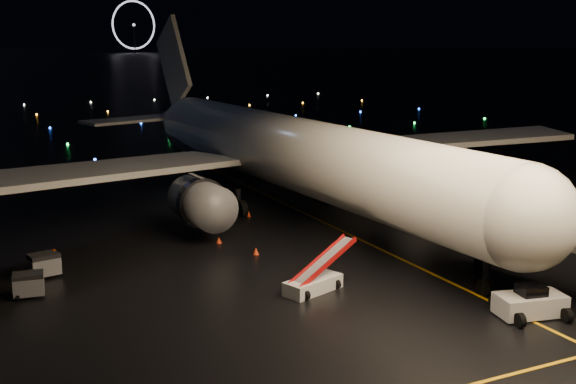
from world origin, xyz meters
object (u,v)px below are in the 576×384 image
Objects in this scene: baggage_cart_1 at (44,265)px; airliner at (273,110)px; pushback_tug at (530,301)px; belt_loader at (313,270)px; crew_c at (55,261)px; baggage_cart_0 at (29,285)px.

airliner is at bearing 17.18° from baggage_cart_1.
pushback_tug is at bearing -90.52° from airliner.
belt_loader is (-7.88, -23.29, -7.91)m from airliner.
crew_c is at bearing 21.67° from baggage_cart_1.
belt_loader is 3.22× the size of baggage_cart_0.
baggage_cart_1 is at bearing 126.05° from belt_loader.
belt_loader is 18.57m from baggage_cart_1.
belt_loader is at bearing 147.73° from pushback_tug.
crew_c reaches higher than baggage_cart_0.
pushback_tug reaches higher than baggage_cart_1.
belt_loader is 18.07m from baggage_cart_0.
pushback_tug is 13.34m from belt_loader.
pushback_tug is 2.26× the size of crew_c.
baggage_cart_1 is at bearing -154.77° from airliner.
belt_loader is 18.25m from crew_c.
baggage_cart_1 is at bearing 153.02° from pushback_tug.
baggage_cart_0 is at bearing -61.37° from crew_c.
airliner is at bearing 41.34° from baggage_cart_0.
baggage_cart_1 is (-15.24, 10.59, -0.62)m from belt_loader.
crew_c reaches higher than baggage_cart_1.
crew_c is (-24.08, 20.33, -0.06)m from pushback_tug.
pushback_tug is 31.52m from crew_c.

